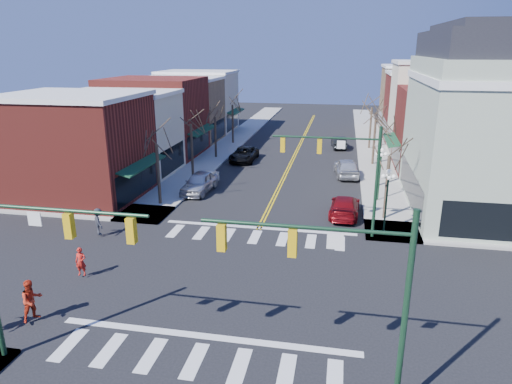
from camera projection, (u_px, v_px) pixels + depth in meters
The scene contains 35 objects.
ground at pixel (232, 284), 23.56m from camera, with size 160.00×160.00×0.00m, color black.
sidewalk_left at pixel (193, 174), 43.82m from camera, with size 3.50×70.00×0.15m, color #9E9B93.
sidewalk_right at pixel (380, 183), 40.69m from camera, with size 3.50×70.00×0.15m, color #9E9B93.
bldg_left_brick_a at pixel (76, 149), 36.12m from camera, with size 10.00×8.50×8.00m, color maroon.
bldg_left_stucco_a at pixel (122, 134), 43.45m from camera, with size 10.00×7.00×7.50m, color beige.
bldg_left_brick_b at pixel (155, 117), 50.79m from camera, with size 10.00×9.00×8.50m, color maroon.
bldg_left_tan at pixel (180, 111), 58.62m from camera, with size 10.00×7.50×7.80m, color #9F7F58.
bldg_left_stucco_b at pixel (199, 102), 65.82m from camera, with size 10.00×8.00×8.20m, color beige.
bldg_right_brick_a at pixel (452, 131), 43.69m from camera, with size 10.00×8.50×8.00m, color maroon.
bldg_right_stucco at pixel (438, 110), 50.64m from camera, with size 10.00×7.00×10.00m, color beige.
bldg_right_brick_b at pixel (426, 109), 57.89m from camera, with size 10.00×8.00×8.50m, color maroon.
bldg_right_tan at pixel (418, 100), 65.30m from camera, with size 10.00×8.00×9.00m, color #9F7F58.
victorian_corner at pixel (506, 122), 32.17m from camera, with size 12.25×14.25×13.30m.
traffic_mast_near_left at pixel (29, 252), 16.20m from camera, with size 6.60×0.28×7.20m.
traffic_mast_near_right at pixel (347, 281), 14.21m from camera, with size 6.60×0.28×7.20m.
traffic_mast_far_right at pixel (347, 166), 28.07m from camera, with size 6.60×0.28×7.20m.
lamppost_corner at pixel (387, 190), 29.15m from camera, with size 0.36×0.36×4.33m.
lamppost_midblock at pixel (380, 165), 35.24m from camera, with size 0.36×0.36×4.33m.
tree_left_a at pixel (158, 175), 34.64m from camera, with size 0.24×0.24×4.76m, color #382B21.
tree_left_b at pixel (192, 151), 42.09m from camera, with size 0.24×0.24×5.04m, color #382B21.
tree_left_c at pixel (215, 138), 49.65m from camera, with size 0.24×0.24×4.55m, color #382B21.
tree_left_d at pixel (233, 125), 57.09m from camera, with size 0.24×0.24×4.90m, color #382B21.
tree_right_a at pixel (387, 188), 31.66m from camera, with size 0.24×0.24×4.62m, color #382B21.
tree_right_b at pixel (379, 158), 39.06m from camera, with size 0.24×0.24×5.18m, color #382B21.
tree_right_c at pixel (374, 142), 46.60m from camera, with size 0.24×0.24×4.83m, color #382B21.
tree_right_d at pixel (370, 129), 54.07m from camera, with size 0.24×0.24×4.97m, color #382B21.
car_left_near at pixel (199, 183), 38.23m from camera, with size 1.98×4.91×1.67m, color silver.
car_left_mid at pixel (204, 180), 39.46m from camera, with size 1.46×4.17×1.38m, color silver.
car_left_far at pixel (244, 154), 48.86m from camera, with size 2.45×5.31×1.48m, color black.
car_right_near at pixel (345, 206), 32.91m from camera, with size 2.03×4.99×1.45m, color maroon.
car_right_mid at pixel (346, 167), 43.02m from camera, with size 2.03×5.05×1.72m, color silver.
car_right_far at pixel (339, 142), 55.15m from camera, with size 1.50×4.31×1.42m, color black.
pedestrian_red_a at pixel (81, 262), 23.91m from camera, with size 0.57×0.37×1.55m, color red.
pedestrian_red_b at pixel (32, 300), 19.92m from camera, with size 0.93×0.73×1.92m, color red.
pedestrian_dark_b at pixel (99, 222), 29.14m from camera, with size 1.13×0.65×1.75m, color #21232A.
Camera 1 is at (5.15, -20.41, 11.64)m, focal length 32.00 mm.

